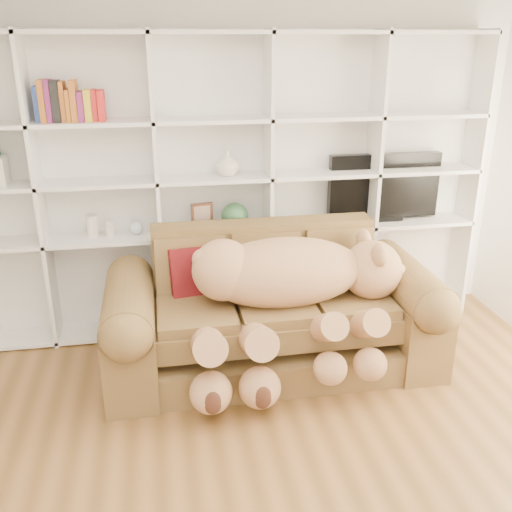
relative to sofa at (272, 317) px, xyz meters
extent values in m
cube|color=white|center=(-0.34, 0.87, 0.97)|extent=(5.00, 0.02, 2.70)
cube|color=white|center=(-0.34, 0.83, 0.82)|extent=(4.40, 0.03, 2.40)
cube|color=white|center=(-1.66, 0.67, 0.82)|extent=(0.03, 0.35, 2.40)
cube|color=white|center=(-0.78, 0.67, 0.82)|extent=(0.03, 0.35, 2.40)
cube|color=white|center=(0.10, 0.67, 0.82)|extent=(0.03, 0.35, 2.40)
cube|color=white|center=(0.98, 0.67, 0.82)|extent=(0.03, 0.35, 2.40)
cube|color=white|center=(1.86, 0.67, 0.82)|extent=(0.03, 0.35, 2.40)
cube|color=white|center=(-0.34, 0.67, -0.35)|extent=(4.40, 0.35, 0.03)
cube|color=white|center=(-0.34, 0.67, 0.47)|extent=(4.40, 0.35, 0.03)
cube|color=white|center=(-0.34, 0.67, 0.92)|extent=(4.40, 0.35, 0.03)
cube|color=white|center=(-0.34, 0.67, 1.37)|extent=(4.40, 0.35, 0.03)
cube|color=white|center=(-0.34, 0.67, 1.99)|extent=(4.40, 0.35, 0.03)
cube|color=brown|center=(0.00, -0.04, -0.26)|extent=(2.30, 0.93, 0.24)
cube|color=brown|center=(0.00, -0.07, 0.10)|extent=(1.71, 0.77, 0.33)
cube|color=brown|center=(0.00, 0.37, 0.33)|extent=(1.71, 0.22, 0.60)
cube|color=brown|center=(-1.03, -0.04, -0.08)|extent=(0.35, 1.04, 0.60)
cube|color=brown|center=(1.03, -0.04, -0.08)|extent=(0.35, 1.04, 0.60)
cylinder|color=brown|center=(-1.03, -0.04, 0.22)|extent=(0.35, 0.99, 0.35)
cylinder|color=brown|center=(1.03, -0.04, 0.22)|extent=(0.35, 0.99, 0.35)
ellipsoid|color=tan|center=(0.07, -0.10, 0.40)|extent=(1.15, 0.56, 0.50)
sphere|color=tan|center=(-0.37, -0.10, 0.45)|extent=(0.44, 0.44, 0.44)
sphere|color=tan|center=(0.72, -0.10, 0.37)|extent=(0.44, 0.44, 0.44)
sphere|color=beige|center=(0.89, -0.10, 0.31)|extent=(0.22, 0.22, 0.22)
sphere|color=#422317|center=(0.97, -0.10, 0.30)|extent=(0.07, 0.07, 0.07)
ellipsoid|color=tan|center=(0.70, -0.25, 0.55)|extent=(0.10, 0.17, 0.17)
ellipsoid|color=tan|center=(0.70, 0.05, 0.55)|extent=(0.10, 0.17, 0.17)
sphere|color=tan|center=(-0.51, -0.10, 0.54)|extent=(0.15, 0.15, 0.15)
cylinder|color=tan|center=(0.27, -0.47, 0.13)|extent=(0.19, 0.53, 0.39)
cylinder|color=tan|center=(0.54, -0.47, 0.13)|extent=(0.19, 0.53, 0.39)
cylinder|color=tan|center=(-0.53, -0.47, 0.09)|extent=(0.22, 0.61, 0.45)
cylinder|color=tan|center=(-0.21, -0.47, 0.09)|extent=(0.22, 0.61, 0.45)
sphere|color=tan|center=(0.27, -0.64, -0.09)|extent=(0.23, 0.23, 0.23)
sphere|color=tan|center=(0.54, -0.64, -0.09)|extent=(0.23, 0.23, 0.23)
sphere|color=tan|center=(-0.53, -0.64, -0.17)|extent=(0.28, 0.28, 0.28)
sphere|color=tan|center=(-0.21, -0.64, -0.17)|extent=(0.28, 0.28, 0.28)
cube|color=maroon|center=(-0.54, 0.17, 0.33)|extent=(0.42, 0.28, 0.41)
cube|color=red|center=(1.13, -0.05, -0.26)|extent=(0.32, 0.30, 0.24)
cube|color=black|center=(1.11, 0.72, 0.78)|extent=(0.96, 0.08, 0.55)
cube|color=black|center=(1.11, 0.72, 0.50)|extent=(0.32, 0.18, 0.04)
cube|color=#512C1C|center=(-0.44, 0.67, 0.60)|extent=(0.18, 0.06, 0.22)
sphere|color=#32613A|center=(-0.17, 0.67, 0.59)|extent=(0.22, 0.22, 0.22)
cylinder|color=silver|center=(-1.30, 0.67, 0.57)|extent=(0.12, 0.12, 0.18)
cylinder|color=silver|center=(-1.17, 0.67, 0.54)|extent=(0.09, 0.09, 0.12)
sphere|color=silver|center=(-0.97, 0.67, 0.54)|extent=(0.10, 0.10, 0.10)
imported|color=silver|center=(-0.23, 0.67, 1.03)|extent=(0.19, 0.19, 0.19)
camera|label=1|loc=(-0.78, -3.73, 1.96)|focal=40.00mm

